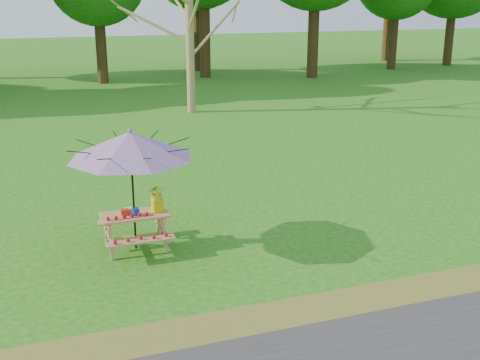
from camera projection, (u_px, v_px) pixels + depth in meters
name	position (u px, v px, depth m)	size (l,w,h in m)	color
ground	(223.00, 247.00, 11.09)	(120.00, 120.00, 0.00)	#236012
drygrass_strip	(284.00, 321.00, 8.57)	(120.00, 1.20, 0.01)	olive
picnic_table	(135.00, 232.00, 10.95)	(1.20, 1.32, 0.67)	#AD844E
patio_umbrella	(130.00, 145.00, 10.47)	(2.49, 2.49, 2.25)	black
produce_bins	(130.00, 211.00, 10.83)	(0.31, 0.35, 0.13)	red
tomatoes_row	(128.00, 216.00, 10.63)	(0.77, 0.13, 0.07)	red
flower_bucket	(157.00, 196.00, 10.93)	(0.35, 0.31, 0.52)	#D6BC0B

